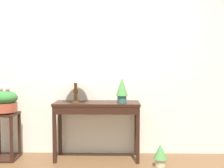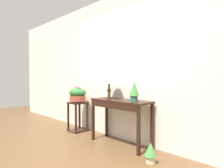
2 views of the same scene
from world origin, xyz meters
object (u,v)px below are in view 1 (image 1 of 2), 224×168
(table_lamp, at_px, (75,75))
(pedestal_stand_left, at_px, (5,136))
(potted_plant_on_console, at_px, (122,89))
(console_table, at_px, (97,111))
(planter_bowl_wide, at_px, (4,101))
(potted_plant_floor, at_px, (160,154))

(table_lamp, bearing_deg, pedestal_stand_left, -178.11)
(pedestal_stand_left, bearing_deg, potted_plant_on_console, -0.09)
(console_table, bearing_deg, planter_bowl_wide, -179.61)
(planter_bowl_wide, xyz_separation_m, potted_plant_floor, (2.09, -0.23, -0.65))
(potted_plant_floor, bearing_deg, planter_bowl_wide, 173.74)
(console_table, relative_size, table_lamp, 2.33)
(potted_plant_on_console, relative_size, potted_plant_floor, 1.17)
(table_lamp, relative_size, planter_bowl_wide, 1.37)
(table_lamp, bearing_deg, potted_plant_floor, -13.17)
(console_table, bearing_deg, pedestal_stand_left, -179.60)
(pedestal_stand_left, relative_size, potted_plant_floor, 2.24)
(planter_bowl_wide, bearing_deg, potted_plant_on_console, -0.09)
(potted_plant_on_console, bearing_deg, pedestal_stand_left, 179.91)
(console_table, distance_m, planter_bowl_wide, 1.27)
(pedestal_stand_left, bearing_deg, planter_bowl_wide, 160.79)
(potted_plant_on_console, xyz_separation_m, pedestal_stand_left, (-1.61, 0.00, -0.65))
(pedestal_stand_left, bearing_deg, table_lamp, 1.89)
(console_table, bearing_deg, potted_plant_floor, -16.05)
(pedestal_stand_left, height_order, planter_bowl_wide, planter_bowl_wide)
(console_table, xyz_separation_m, potted_plant_floor, (0.83, -0.24, -0.51))
(potted_plant_on_console, bearing_deg, potted_plant_floor, -24.94)
(table_lamp, xyz_separation_m, pedestal_stand_left, (-0.98, -0.03, -0.85))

